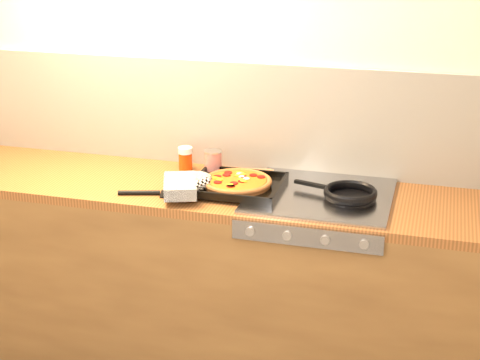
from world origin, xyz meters
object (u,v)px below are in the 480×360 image
(pizza_on_tray, at_px, (222,183))
(juice_glass, at_px, (185,158))
(tomato_can, at_px, (213,163))
(frying_pan, at_px, (349,194))

(pizza_on_tray, distance_m, juice_glass, 0.34)
(tomato_can, distance_m, juice_glass, 0.15)
(frying_pan, distance_m, juice_glass, 0.82)
(juice_glass, bearing_deg, frying_pan, -13.89)
(tomato_can, xyz_separation_m, juice_glass, (-0.15, 0.03, -0.00))
(tomato_can, bearing_deg, pizza_on_tray, -62.86)
(frying_pan, height_order, tomato_can, tomato_can)
(tomato_can, bearing_deg, juice_glass, 167.97)
(tomato_can, bearing_deg, frying_pan, -14.30)
(frying_pan, height_order, juice_glass, juice_glass)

